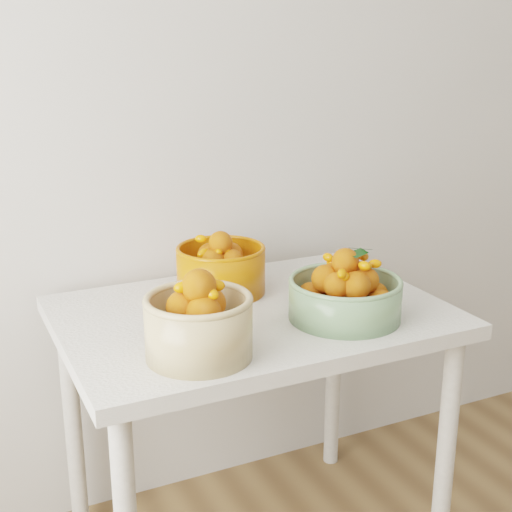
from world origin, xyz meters
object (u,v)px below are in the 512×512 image
object	(u,v)px
bowl_cream	(199,323)
bowl_orange	(220,268)
bowl_green	(345,295)
table	(253,343)

from	to	relation	value
bowl_cream	bowl_orange	xyz separation A→B (m)	(0.21, 0.37, -0.01)
bowl_green	bowl_cream	bearing A→B (deg)	-172.52
table	bowl_green	distance (m)	0.29
bowl_green	bowl_orange	size ratio (longest dim) A/B	1.11
bowl_green	bowl_orange	bearing A→B (deg)	123.95
bowl_cream	bowl_orange	size ratio (longest dim) A/B	1.03
bowl_cream	bowl_green	distance (m)	0.42
bowl_green	table	bearing A→B (deg)	140.96
bowl_cream	bowl_green	xyz separation A→B (m)	(0.42, 0.05, -0.02)
table	bowl_green	size ratio (longest dim) A/B	3.06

